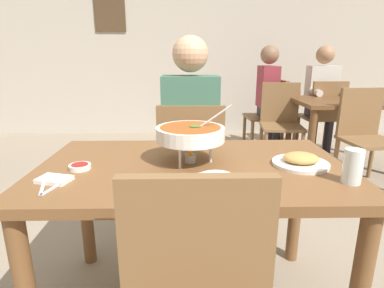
# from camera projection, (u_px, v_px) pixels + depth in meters

# --- Properties ---
(cafe_rear_partition) EXTENTS (10.00, 0.10, 3.00)m
(cafe_rear_partition) POSITION_uv_depth(u_px,v_px,m) (188.00, 34.00, 4.61)
(cafe_rear_partition) COLOR #BCB2A3
(cafe_rear_partition) RESTS_ON ground_plane
(picture_frame_hung) EXTENTS (0.44, 0.03, 0.56)m
(picture_frame_hung) POSITION_uv_depth(u_px,v_px,m) (110.00, 11.00, 4.44)
(picture_frame_hung) COLOR #4C3823
(dining_table_main) EXTENTS (1.33, 0.80, 0.73)m
(dining_table_main) POSITION_uv_depth(u_px,v_px,m) (193.00, 187.00, 1.38)
(dining_table_main) COLOR brown
(dining_table_main) RESTS_ON ground_plane
(chair_diner_main) EXTENTS (0.44, 0.44, 0.90)m
(chair_diner_main) POSITION_uv_depth(u_px,v_px,m) (190.00, 161.00, 2.08)
(chair_diner_main) COLOR brown
(chair_diner_main) RESTS_ON ground_plane
(diner_main) EXTENTS (0.40, 0.45, 1.31)m
(diner_main) POSITION_uv_depth(u_px,v_px,m) (190.00, 126.00, 2.04)
(diner_main) COLOR #2D2D38
(diner_main) RESTS_ON ground_plane
(curry_bowl) EXTENTS (0.33, 0.30, 0.26)m
(curry_bowl) POSITION_uv_depth(u_px,v_px,m) (190.00, 134.00, 1.35)
(curry_bowl) COLOR silver
(curry_bowl) RESTS_ON dining_table_main
(rice_plate) EXTENTS (0.24, 0.24, 0.06)m
(rice_plate) POSITION_uv_depth(u_px,v_px,m) (216.00, 182.00, 1.12)
(rice_plate) COLOR white
(rice_plate) RESTS_ON dining_table_main
(appetizer_plate) EXTENTS (0.24, 0.24, 0.06)m
(appetizer_plate) POSITION_uv_depth(u_px,v_px,m) (301.00, 161.00, 1.34)
(appetizer_plate) COLOR white
(appetizer_plate) RESTS_ON dining_table_main
(sauce_dish) EXTENTS (0.09, 0.09, 0.02)m
(sauce_dish) POSITION_uv_depth(u_px,v_px,m) (80.00, 167.00, 1.30)
(sauce_dish) COLOR white
(sauce_dish) RESTS_ON dining_table_main
(napkin_folded) EXTENTS (0.14, 0.11, 0.02)m
(napkin_folded) POSITION_uv_depth(u_px,v_px,m) (54.00, 179.00, 1.17)
(napkin_folded) COLOR white
(napkin_folded) RESTS_ON dining_table_main
(fork_utensil) EXTENTS (0.06, 0.17, 0.01)m
(fork_utensil) POSITION_uv_depth(u_px,v_px,m) (43.00, 186.00, 1.12)
(fork_utensil) COLOR silver
(fork_utensil) RESTS_ON dining_table_main
(spoon_utensil) EXTENTS (0.06, 0.17, 0.01)m
(spoon_utensil) POSITION_uv_depth(u_px,v_px,m) (57.00, 186.00, 1.12)
(spoon_utensil) COLOR silver
(spoon_utensil) RESTS_ON dining_table_main
(drink_glass) EXTENTS (0.07, 0.07, 0.13)m
(drink_glass) POSITION_uv_depth(u_px,v_px,m) (353.00, 168.00, 1.14)
(drink_glass) COLOR silver
(drink_glass) RESTS_ON dining_table_main
(dining_table_far) EXTENTS (1.00, 0.80, 0.73)m
(dining_table_far) POSITION_uv_depth(u_px,v_px,m) (342.00, 112.00, 3.36)
(dining_table_far) COLOR brown
(dining_table_far) RESTS_ON ground_plane
(chair_bg_left) EXTENTS (0.47, 0.47, 0.90)m
(chair_bg_left) POSITION_uv_depth(u_px,v_px,m) (271.00, 111.00, 3.94)
(chair_bg_left) COLOR brown
(chair_bg_left) RESTS_ON ground_plane
(chair_bg_middle) EXTENTS (0.45, 0.45, 0.90)m
(chair_bg_middle) POSITION_uv_depth(u_px,v_px,m) (324.00, 113.00, 3.82)
(chair_bg_middle) COLOR brown
(chair_bg_middle) RESTS_ON ground_plane
(chair_bg_right) EXTENTS (0.48, 0.48, 0.90)m
(chair_bg_right) POSITION_uv_depth(u_px,v_px,m) (364.00, 131.00, 2.89)
(chair_bg_right) COLOR brown
(chair_bg_right) RESTS_ON ground_plane
(chair_bg_corner) EXTENTS (0.48, 0.48, 0.90)m
(chair_bg_corner) POSITION_uv_depth(u_px,v_px,m) (281.00, 118.00, 3.48)
(chair_bg_corner) COLOR brown
(chair_bg_corner) RESTS_ON ground_plane
(patron_bg_left) EXTENTS (0.45, 0.40, 1.31)m
(patron_bg_left) POSITION_uv_depth(u_px,v_px,m) (270.00, 93.00, 3.81)
(patron_bg_left) COLOR #2D2D38
(patron_bg_left) RESTS_ON ground_plane
(patron_bg_middle) EXTENTS (0.40, 0.45, 1.31)m
(patron_bg_middle) POSITION_uv_depth(u_px,v_px,m) (322.00, 93.00, 3.85)
(patron_bg_middle) COLOR #2D2D38
(patron_bg_middle) RESTS_ON ground_plane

